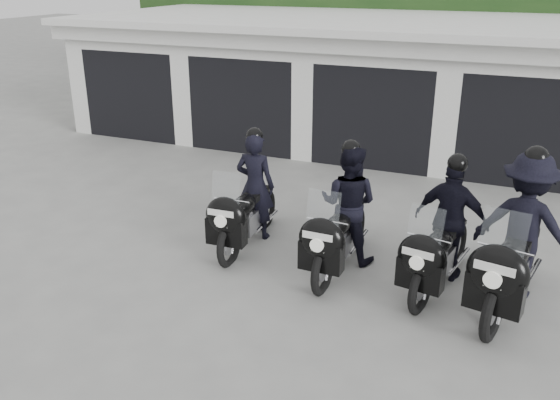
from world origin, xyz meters
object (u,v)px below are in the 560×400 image
at_px(police_bike_a, 248,200).
at_px(police_bike_c, 446,230).
at_px(police_bike_b, 344,214).
at_px(police_bike_d, 520,238).

relative_size(police_bike_a, police_bike_c, 1.01).
bearing_deg(police_bike_a, police_bike_c, -4.12).
bearing_deg(police_bike_b, police_bike_a, 177.59).
xyz_separation_m(police_bike_b, police_bike_d, (2.37, -0.12, 0.10)).
bearing_deg(police_bike_a, police_bike_b, -6.02).
distance_m(police_bike_b, police_bike_d, 2.37).
bearing_deg(police_bike_a, police_bike_d, -5.61).
distance_m(police_bike_a, police_bike_d, 3.96).
height_order(police_bike_c, police_bike_d, police_bike_d).
distance_m(police_bike_a, police_bike_c, 3.03).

